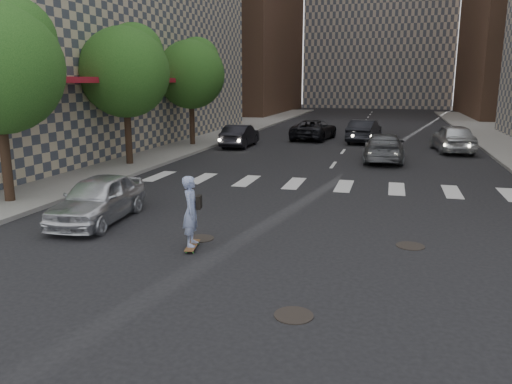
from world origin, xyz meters
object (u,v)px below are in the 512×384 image
skateboarder (192,211)px  traffic_car_e (364,131)px  traffic_car_a (240,136)px  traffic_car_d (453,138)px  tree_b (127,68)px  silver_sedan (98,199)px  traffic_car_c (314,130)px  traffic_car_b (384,147)px  tree_a (0,62)px  tree_c (192,71)px

skateboarder → traffic_car_e: skateboarder is taller
traffic_car_a → traffic_car_d: 12.70m
traffic_car_e → tree_b: bearing=58.7°
silver_sedan → tree_b: bearing=108.5°
silver_sedan → traffic_car_c: 22.97m
traffic_car_d → traffic_car_e: traffic_car_d is taller
skateboarder → traffic_car_b: 16.11m
tree_a → tree_b: 8.00m
traffic_car_a → tree_a: bearing=78.8°
traffic_car_b → traffic_car_d: size_ratio=1.03×
silver_sedan → traffic_car_c: bearing=77.9°
tree_b → traffic_car_c: bearing=63.4°
silver_sedan → traffic_car_b: traffic_car_b is taller
skateboarder → traffic_car_e: size_ratio=0.40×
traffic_car_c → traffic_car_d: 9.77m
tree_c → traffic_car_c: tree_c is taller
skateboarder → traffic_car_a: 19.68m
tree_a → traffic_car_d: 23.67m
tree_c → skateboarder: bearing=-68.0°
traffic_car_c → tree_a: bearing=79.9°
silver_sedan → traffic_car_e: size_ratio=0.87×
traffic_car_c → traffic_car_a: bearing=60.9°
traffic_car_e → traffic_car_b: bearing=107.7°
traffic_car_a → traffic_car_e: size_ratio=0.92×
tree_b → tree_c: size_ratio=1.00×
skateboarder → traffic_car_c: (-0.72, 24.38, -0.25)m
tree_b → traffic_car_a: (2.95, 8.40, -3.95)m
tree_c → traffic_car_a: bearing=7.6°
tree_b → traffic_car_b: (11.81, 4.81, -3.93)m
traffic_car_a → traffic_car_c: bearing=-127.4°
tree_c → skateboarder: 20.53m
tree_a → silver_sedan: 5.71m
tree_c → traffic_car_e: size_ratio=1.43×
tree_a → traffic_car_d: tree_a is taller
tree_b → traffic_car_e: 16.97m
tree_c → traffic_car_b: tree_c is taller
traffic_car_a → traffic_car_e: 8.66m
skateboarder → traffic_car_a: skateboarder is taller
tree_c → traffic_car_a: tree_c is taller
silver_sedan → traffic_car_d: size_ratio=0.83×
tree_c → skateboarder: tree_c is taller
traffic_car_b → traffic_car_e: traffic_car_e is taller
tree_c → traffic_car_a: size_ratio=1.56×
skateboarder → silver_sedan: (-3.60, 1.60, -0.28)m
tree_b → traffic_car_e: size_ratio=1.43×
tree_b → traffic_car_c: (6.84, 13.65, -3.94)m
tree_b → traffic_car_d: (15.62, 9.37, -3.82)m
traffic_car_b → traffic_car_e: bearing=-80.8°
tree_a → tree_b: (0.00, 8.00, 0.00)m
tree_a → traffic_car_d: (15.62, 17.37, -3.82)m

